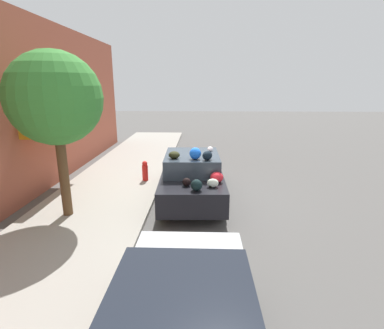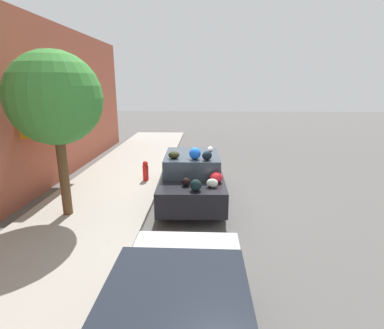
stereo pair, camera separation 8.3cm
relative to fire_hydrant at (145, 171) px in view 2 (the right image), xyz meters
name	(u,v)px [view 2 (the right image)]	position (x,y,z in m)	size (l,w,h in m)	color
ground_plane	(191,198)	(-1.36, -1.67, -0.47)	(60.00, 60.00, 0.00)	#565451
sidewalk_curb	(105,195)	(-1.36, 1.03, -0.41)	(24.00, 3.20, 0.12)	#9E998E
building_facade	(23,109)	(-1.33, 3.25, 2.24)	(18.00, 1.20, 5.46)	#9E4C38
street_tree	(55,99)	(-2.87, 1.49, 2.59)	(2.22, 2.22, 4.07)	brown
fire_hydrant	(145,171)	(0.00, 0.00, 0.00)	(0.20, 0.20, 0.70)	red
art_car	(192,176)	(-1.40, -1.70, 0.28)	(4.29, 1.90, 1.76)	black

